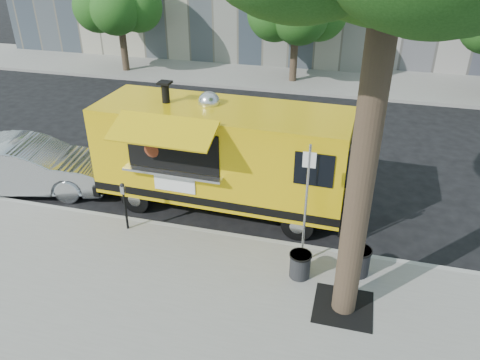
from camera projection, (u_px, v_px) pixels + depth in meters
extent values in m
plane|color=black|center=(252.00, 222.00, 12.66)|extent=(120.00, 120.00, 0.00)
cube|color=gray|center=(205.00, 328.00, 9.24)|extent=(60.00, 6.00, 0.15)
cube|color=#999993|center=(244.00, 239.00, 11.84)|extent=(60.00, 0.14, 0.16)
cube|color=gray|center=(314.00, 79.00, 24.06)|extent=(60.00, 5.00, 0.15)
cylinder|color=#33261C|center=(363.00, 167.00, 8.07)|extent=(0.48, 0.48, 6.50)
cube|color=black|center=(343.00, 307.00, 9.63)|extent=(1.20, 1.20, 0.02)
cylinder|color=#33261C|center=(124.00, 46.00, 24.65)|extent=(0.36, 0.36, 2.60)
cylinder|color=#33261C|center=(294.00, 55.00, 22.95)|extent=(0.36, 0.36, 2.60)
sphere|color=#184713|center=(297.00, 3.00, 21.79)|extent=(3.60, 3.60, 3.60)
cylinder|color=silver|center=(306.00, 207.00, 10.21)|extent=(0.06, 0.06, 3.00)
cube|color=white|center=(309.00, 160.00, 9.65)|extent=(0.28, 0.02, 0.35)
cylinder|color=black|center=(126.00, 211.00, 11.87)|extent=(0.06, 0.06, 1.05)
cube|color=silver|center=(123.00, 190.00, 11.57)|extent=(0.10, 0.08, 0.22)
sphere|color=black|center=(122.00, 185.00, 11.51)|extent=(0.11, 0.11, 0.11)
cube|color=#E4B80B|center=(222.00, 151.00, 12.57)|extent=(6.75, 2.46, 2.42)
cube|color=black|center=(223.00, 183.00, 13.04)|extent=(6.77, 2.48, 0.23)
cube|color=black|center=(346.00, 210.00, 12.32)|extent=(0.24, 2.15, 0.31)
cube|color=black|center=(115.00, 175.00, 14.04)|extent=(0.24, 2.15, 0.31)
cube|color=black|center=(351.00, 153.00, 11.54)|extent=(0.10, 1.81, 0.98)
cylinder|color=black|center=(298.00, 224.00, 11.83)|extent=(0.83, 0.31, 0.82)
cylinder|color=black|center=(310.00, 189.00, 13.42)|extent=(0.83, 0.31, 0.82)
cylinder|color=black|center=(137.00, 198.00, 12.96)|extent=(0.83, 0.31, 0.82)
cylinder|color=black|center=(165.00, 168.00, 14.55)|extent=(0.83, 0.31, 0.82)
cube|color=black|center=(173.00, 150.00, 11.72)|extent=(2.47, 0.25, 1.08)
cube|color=silver|center=(172.00, 173.00, 11.86)|extent=(2.68, 0.43, 0.06)
cube|color=#E4B80B|center=(162.00, 131.00, 10.92)|extent=(2.60, 1.05, 0.43)
cube|color=white|center=(175.00, 183.00, 12.08)|extent=(1.13, 0.07, 0.51)
cylinder|color=black|center=(165.00, 93.00, 12.25)|extent=(0.21, 0.21, 0.57)
sphere|color=silver|center=(209.00, 102.00, 12.24)|extent=(0.58, 0.58, 0.58)
sphere|color=maroon|center=(158.00, 144.00, 12.13)|extent=(0.86, 0.86, 0.86)
cylinder|color=#FF590C|center=(155.00, 153.00, 12.00)|extent=(0.35, 0.13, 0.35)
imported|color=#ACAEB3|center=(28.00, 166.00, 13.83)|extent=(5.05, 2.71, 1.58)
cylinder|color=black|center=(300.00, 265.00, 10.35)|extent=(0.46, 0.46, 0.60)
cylinder|color=black|center=(301.00, 255.00, 10.21)|extent=(0.50, 0.50, 0.04)
cylinder|color=black|center=(358.00, 261.00, 10.42)|extent=(0.50, 0.50, 0.65)
cylinder|color=black|center=(360.00, 250.00, 10.27)|extent=(0.55, 0.55, 0.04)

